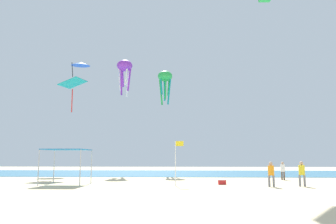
{
  "coord_description": "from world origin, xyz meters",
  "views": [
    {
      "loc": [
        1.04,
        -19.5,
        1.91
      ],
      "look_at": [
        -0.41,
        11.1,
        6.1
      ],
      "focal_mm": 36.07,
      "sensor_mm": 36.0,
      "label": 1
    }
  ],
  "objects": [
    {
      "name": "kite_octopus_green",
      "position": [
        -1.34,
        22.53,
        12.07
      ],
      "size": [
        2.61,
        2.61,
        4.38
      ],
      "rotation": [
        0.0,
        0.0,
        0.7
      ],
      "color": "green"
    },
    {
      "name": "ground",
      "position": [
        0.0,
        0.0,
        -0.05
      ],
      "size": [
        110.0,
        110.0,
        0.1
      ],
      "primitive_type": "cube",
      "color": "beige"
    },
    {
      "name": "banner_flag",
      "position": [
        0.5,
        4.46,
        1.9
      ],
      "size": [
        0.61,
        0.06,
        3.1
      ],
      "color": "silver",
      "rests_on": "ground"
    },
    {
      "name": "kite_octopus_purple",
      "position": [
        -6.6,
        22.7,
        13.56
      ],
      "size": [
        2.75,
        2.75,
        4.75
      ],
      "rotation": [
        0.0,
        0.0,
        2.1
      ],
      "color": "purple"
    },
    {
      "name": "person_near_tent",
      "position": [
        9.04,
        4.18,
        0.99
      ],
      "size": [
        0.44,
        0.4,
        1.69
      ],
      "rotation": [
        0.0,
        0.0,
        2.84
      ],
      "color": "slate",
      "rests_on": "ground"
    },
    {
      "name": "person_rightmost",
      "position": [
        6.86,
        3.7,
        0.98
      ],
      "size": [
        0.4,
        0.4,
        1.67
      ],
      "rotation": [
        0.0,
        0.0,
        5.75
      ],
      "color": "slate",
      "rests_on": "ground"
    },
    {
      "name": "cooler_box",
      "position": [
        3.79,
        5.65,
        0.18
      ],
      "size": [
        0.57,
        0.37,
        0.35
      ],
      "color": "red",
      "rests_on": "ground"
    },
    {
      "name": "person_central",
      "position": [
        9.72,
        11.02,
        0.93
      ],
      "size": [
        0.38,
        0.4,
        1.59
      ],
      "rotation": [
        0.0,
        0.0,
        5.16
      ],
      "color": "brown",
      "rests_on": "ground"
    },
    {
      "name": "ocean_strip",
      "position": [
        0.0,
        24.08,
        0.01
      ],
      "size": [
        110.0,
        18.75,
        0.03
      ],
      "primitive_type": "cube",
      "color": "teal",
      "rests_on": "ground"
    },
    {
      "name": "kite_diamond_teal",
      "position": [
        -11.18,
        16.3,
        9.94
      ],
      "size": [
        2.84,
        2.91,
        3.65
      ],
      "rotation": [
        0.0,
        0.0,
        4.46
      ],
      "color": "teal"
    },
    {
      "name": "canopy_tent",
      "position": [
        -7.6,
        5.16,
        2.42
      ],
      "size": [
        3.01,
        2.9,
        2.56
      ],
      "color": "#B2B2B7",
      "rests_on": "ground"
    },
    {
      "name": "kite_delta_blue",
      "position": [
        -13.37,
        25.71,
        14.98
      ],
      "size": [
        2.95,
        2.97,
        2.09
      ],
      "rotation": [
        0.0,
        0.0,
        0.14
      ],
      "color": "blue"
    }
  ]
}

